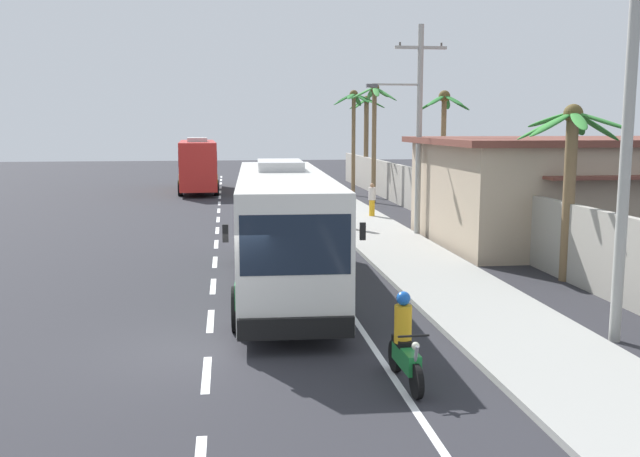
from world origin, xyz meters
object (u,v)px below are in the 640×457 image
Objects in this scene: coach_bus_far_lane at (198,163)px; palm_fourth at (374,115)px; motorcycle_beside_bus at (405,347)px; pedestrian_near_kerb at (372,199)px; pedestrian_midwalk at (352,209)px; utility_pole_mid at (417,125)px; coach_bus_foreground at (282,223)px; utility_pole_nearest at (629,115)px; roadside_building at (611,190)px; motorcycle_trailing at (315,221)px; palm_second at (354,118)px; palm_third at (570,158)px; palm_nearest at (444,125)px; palm_farthest at (366,128)px.

palm_fourth is (10.79, -8.92, 3.25)m from coach_bus_far_lane.
pedestrian_near_kerb is (4.08, 22.33, 0.32)m from motorcycle_beside_bus.
utility_pole_mid is at bearing -41.74° from pedestrian_midwalk.
coach_bus_far_lane reaches higher than coach_bus_foreground.
utility_pole_nearest is (10.28, -36.50, 2.88)m from coach_bus_far_lane.
utility_pole_mid reaches higher than roadside_building.
motorcycle_trailing is 0.28× the size of palm_second.
palm_second is 1.32× the size of palm_third.
pedestrian_midwalk is 0.18× the size of utility_pole_nearest.
palm_fourth is at bearing 93.29° from palm_third.
pedestrian_midwalk is (2.28, 18.05, 0.36)m from motorcycle_beside_bus.
palm_second reaches higher than pedestrian_near_kerb.
pedestrian_midwalk is 0.27× the size of palm_nearest.
roadside_building is (12.15, 14.25, 1.42)m from motorcycle_beside_bus.
palm_second reaches higher than coach_bus_far_lane.
palm_nearest is (5.03, 3.02, 3.60)m from pedestrian_midwalk.
coach_bus_foreground is 9.56m from utility_pole_nearest.
utility_pole_mid is (-0.45, 14.65, -0.21)m from utility_pole_nearest.
palm_farthest is (1.89, 5.20, -0.65)m from palm_second.
motorcycle_trailing is at bearing 77.13° from coach_bus_foreground.
palm_third reaches higher than pedestrian_midwalk.
palm_farthest is 25.53m from roadside_building.
palm_farthest is at bearing 101.37° from roadside_building.
utility_pole_nearest is 32.15m from palm_second.
palm_nearest is at bearing -81.31° from pedestrian_near_kerb.
utility_pole_mid is at bearing -91.76° from palm_second.
pedestrian_near_kerb is 4.64m from pedestrian_midwalk.
coach_bus_far_lane is at bearing -176.06° from palm_farthest.
palm_third is (6.39, -9.49, 3.05)m from motorcycle_trailing.
palm_nearest reaches higher than palm_third.
utility_pole_nearest is 19.37m from palm_nearest.
palm_nearest is 0.93× the size of palm_farthest.
motorcycle_beside_bus is 6.89m from utility_pole_nearest.
pedestrian_near_kerb is 0.24× the size of palm_second.
utility_pole_mid reaches higher than palm_third.
palm_second is at bearing 109.30° from roadside_building.
palm_farthest is (1.47, 9.76, -0.76)m from palm_fourth.
utility_pole_nearest reaches higher than palm_fourth.
pedestrian_near_kerb is at bearing 134.99° from roadside_building.
roadside_building is (7.44, -2.21, -2.56)m from utility_pole_mid.
coach_bus_foreground is 8.70m from palm_third.
pedestrian_near_kerb is 0.23× the size of palm_fourth.
motorcycle_trailing is at bearing 175.74° from pedestrian_near_kerb.
coach_bus_far_lane is 1.70× the size of palm_nearest.
palm_farthest is (0.22, 31.55, 0.77)m from palm_third.
pedestrian_midwalk is at bearing 113.98° from palm_third.
motorcycle_trailing is (2.10, 9.20, -1.22)m from coach_bus_foreground.
roadside_building reaches higher than motorcycle_beside_bus.
motorcycle_beside_bus is at bearing -100.91° from palm_fourth.
utility_pole_nearest reaches higher than coach_bus_foreground.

